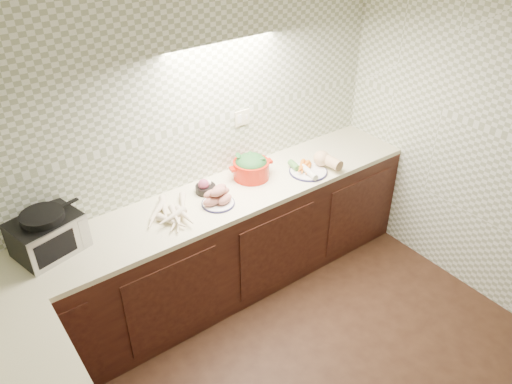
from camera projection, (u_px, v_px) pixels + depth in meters
room at (372, 222)px, 2.19m from camera, size 3.60×3.60×2.60m
counter at (181, 367)px, 2.95m from camera, size 3.60×3.60×0.90m
toaster_oven at (47, 234)px, 3.08m from camera, size 0.46×0.40×0.28m
parsnip_pile at (166, 214)px, 3.43m from camera, size 0.42×0.42×0.09m
sweet_potato_plate at (218, 197)px, 3.57m from camera, size 0.25×0.24×0.15m
onion_bowl at (205, 187)px, 3.70m from camera, size 0.15×0.15×0.12m
dutch_oven at (251, 167)px, 3.85m from camera, size 0.35×0.33×0.20m
veg_plate at (314, 164)px, 3.98m from camera, size 0.38×0.32×0.14m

